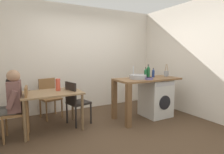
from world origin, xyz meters
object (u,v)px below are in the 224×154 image
at_px(chair_person_seat, 20,109).
at_px(vase, 58,85).
at_px(washing_machine, 156,98).
at_px(chair_spare_by_wall, 49,96).
at_px(dining_table, 52,97).
at_px(utensil_crock, 166,74).
at_px(bottle_clear_small, 153,73).
at_px(bottle_squat_brown, 148,72).
at_px(seated_person, 9,101).
at_px(mixing_bowl, 149,78).
at_px(bottle_tall_green, 146,73).
at_px(chair_opposite, 75,101).

xyz_separation_m(chair_person_seat, vase, (0.70, 0.21, 0.35)).
bearing_deg(chair_person_seat, vase, -67.30).
bearing_deg(washing_machine, chair_spare_by_wall, 153.64).
height_order(dining_table, utensil_crock, utensil_crock).
bearing_deg(bottle_clear_small, bottle_squat_brown, 163.64).
relative_size(seated_person, bottle_squat_brown, 4.01).
relative_size(washing_machine, vase, 3.62).
height_order(mixing_bowl, utensil_crock, utensil_crock).
bearing_deg(bottle_squat_brown, bottle_clear_small, -16.36).
relative_size(chair_person_seat, mixing_bowl, 5.13).
xyz_separation_m(dining_table, chair_person_seat, (-0.55, -0.11, -0.14)).
relative_size(bottle_tall_green, utensil_crock, 0.78).
bearing_deg(dining_table, mixing_bowl, -15.38).
xyz_separation_m(bottle_tall_green, bottle_squat_brown, (0.08, 0.00, 0.03)).
bearing_deg(washing_machine, mixing_bowl, -152.59).
relative_size(chair_spare_by_wall, vase, 3.78).
distance_m(washing_machine, bottle_tall_green, 0.65).
bearing_deg(bottle_clear_small, seated_person, 176.84).
bearing_deg(bottle_tall_green, chair_person_seat, 177.51).
bearing_deg(chair_person_seat, dining_table, -72.76).
xyz_separation_m(chair_person_seat, chair_spare_by_wall, (0.63, 0.88, 0.00)).
distance_m(chair_person_seat, chair_spare_by_wall, 1.08).
bearing_deg(chair_opposite, vase, -115.74).
height_order(dining_table, bottle_clear_small, bottle_clear_small).
xyz_separation_m(chair_spare_by_wall, utensil_crock, (2.60, -1.05, 0.48)).
relative_size(washing_machine, utensil_crock, 2.87).
xyz_separation_m(dining_table, vase, (0.15, 0.10, 0.22)).
bearing_deg(mixing_bowl, bottle_squat_brown, 53.30).
relative_size(dining_table, vase, 4.62).
distance_m(seated_person, bottle_squat_brown, 2.90).
bearing_deg(bottle_tall_green, mixing_bowl, -116.14).
relative_size(chair_person_seat, chair_opposite, 1.00).
xyz_separation_m(chair_opposite, bottle_tall_green, (1.61, -0.25, 0.52)).
bearing_deg(bottle_clear_small, dining_table, 173.61).
distance_m(seated_person, utensil_crock, 3.41).
bearing_deg(mixing_bowl, bottle_clear_small, 37.78).
bearing_deg(seated_person, dining_table, -76.60).
xyz_separation_m(dining_table, mixing_bowl, (1.94, -0.53, 0.30)).
height_order(dining_table, chair_spare_by_wall, chair_spare_by_wall).
distance_m(bottle_tall_green, vase, 1.97).
bearing_deg(utensil_crock, vase, 171.42).
bearing_deg(utensil_crock, chair_spare_by_wall, 157.93).
bearing_deg(chair_opposite, bottle_squat_brown, 67.49).
distance_m(dining_table, seated_person, 0.71).
bearing_deg(bottle_tall_green, washing_machine, -26.07).
bearing_deg(chair_spare_by_wall, utensil_crock, 144.27).
height_order(chair_person_seat, chair_spare_by_wall, same).
relative_size(dining_table, washing_machine, 1.28).
height_order(dining_table, bottle_tall_green, bottle_tall_green).
height_order(chair_opposite, chair_spare_by_wall, same).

